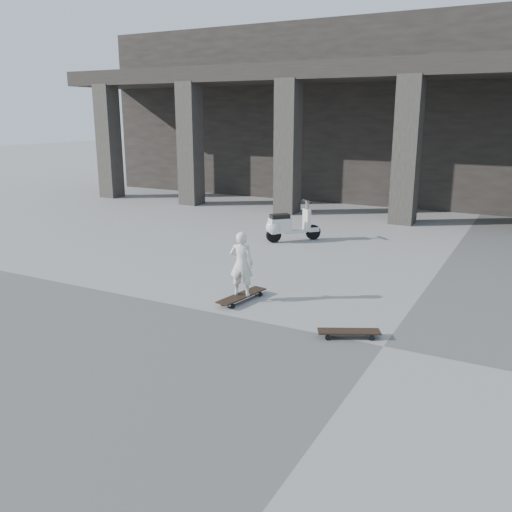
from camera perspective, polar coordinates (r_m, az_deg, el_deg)
The scene contains 6 objects.
ground at distance 7.48m, azimuth 13.28°, elevation -9.23°, with size 90.00×90.00×0.00m, color #50504E.
colonnade at distance 20.49m, azimuth 24.21°, elevation 13.62°, with size 28.00×8.82×6.00m.
longboard at distance 8.94m, azimuth -1.51°, elevation -4.24°, with size 0.41×1.07×0.10m.
skateboard_spare at distance 7.63m, azimuth 9.76°, elevation -7.91°, with size 0.86×0.58×0.10m.
child at distance 8.77m, azimuth -1.54°, elevation -0.82°, with size 0.39×0.25×1.06m, color silver.
scooter at distance 13.01m, azimuth 3.00°, elevation 3.19°, with size 1.06×1.10×0.98m.
Camera 1 is at (1.63, -6.66, 2.99)m, focal length 38.00 mm.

